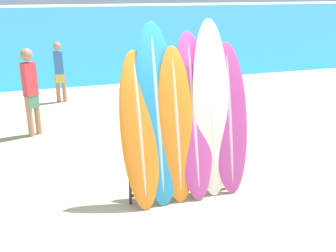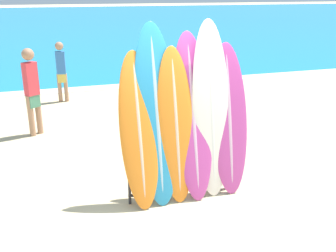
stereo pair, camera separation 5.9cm
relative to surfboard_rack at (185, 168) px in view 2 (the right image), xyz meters
name	(u,v)px [view 2 (the right image)]	position (x,y,z in m)	size (l,w,h in m)	color
ground_plane	(193,221)	(-0.14, -0.66, -0.42)	(160.00, 160.00, 0.00)	#CCB789
ocean_water	(55,20)	(-0.14, 36.19, -0.42)	(120.00, 60.00, 0.01)	teal
surfboard_rack	(185,168)	(0.00, 0.00, 0.00)	(1.66, 0.04, 0.77)	#28282D
surfboard_slot_0	(139,131)	(-0.65, 0.04, 0.62)	(0.52, 0.63, 2.08)	orange
surfboard_slot_1	(157,116)	(-0.39, 0.08, 0.79)	(0.59, 0.65, 2.43)	teal
surfboard_slot_2	(176,126)	(-0.14, 0.03, 0.64)	(0.51, 0.52, 2.12)	orange
surfboard_slot_3	(193,117)	(0.12, 0.07, 0.73)	(0.56, 0.67, 2.30)	#B23D8E
surfboard_slot_4	(211,110)	(0.39, 0.05, 0.80)	(0.55, 0.50, 2.45)	silver
surfboard_slot_5	(229,120)	(0.66, 0.04, 0.64)	(0.56, 0.53, 2.13)	#B23D8E
person_near_water	(61,70)	(-1.33, 5.71, 0.43)	(0.26, 0.21, 1.56)	#A87A5B
person_mid_beach	(32,89)	(-2.03, 3.30, 0.53)	(0.30, 0.28, 1.75)	#A87A5B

